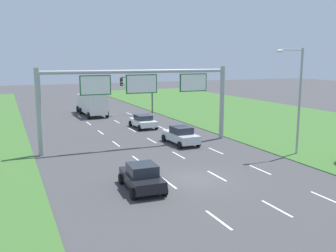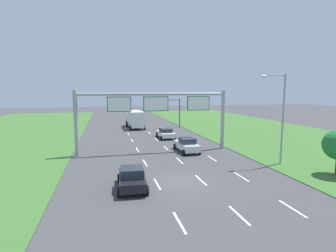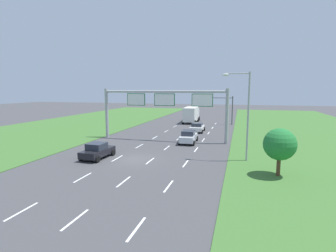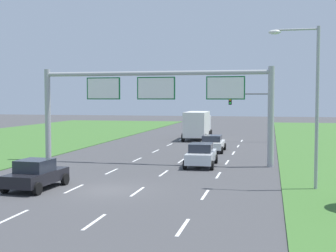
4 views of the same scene
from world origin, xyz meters
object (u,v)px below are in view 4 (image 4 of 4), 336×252
Objects in this scene: car_near_red at (201,155)px; sign_gantry at (156,96)px; box_truck at (198,124)px; street_lamp at (310,93)px; car_lead_silver at (36,174)px; car_mid_lane at (212,143)px; traffic_light_mast at (254,107)px.

car_near_red is 0.26× the size of sign_gantry.
box_truck is 0.99× the size of street_lamp.
street_lamp is (14.04, 2.93, 4.30)m from car_lead_silver.
car_mid_lane is 11.41m from traffic_light_mast.
car_near_red is 12.42m from car_lead_silver.
street_lamp is at bearing 14.94° from car_lead_silver.
sign_gantry is 2.03× the size of street_lamp.
sign_gantry is (-3.13, -8.39, 4.18)m from car_mid_lane.
street_lamp reaches higher than sign_gantry.
box_truck is at bearing 165.79° from traffic_light_mast.
sign_gantry is at bearing -111.23° from car_mid_lane.
sign_gantry reaches higher than traffic_light_mast.
car_near_red is 0.53× the size of box_truck.
car_lead_silver is at bearing -109.68° from sign_gantry.
car_near_red is 0.53× the size of street_lamp.
street_lamp is (10.19, -7.84, 0.15)m from sign_gantry.
sign_gantry reaches higher than car_lead_silver.
car_mid_lane is 9.89m from sign_gantry.
traffic_light_mast reaches higher than car_mid_lane.
car_lead_silver is at bearing -110.80° from car_mid_lane.
traffic_light_mast reaches higher than car_near_red.
street_lamp is (6.71, -7.10, 4.27)m from car_near_red.
sign_gantry is at bearing -91.48° from box_truck.
car_near_red is at bearing 133.39° from street_lamp.
car_mid_lane is (6.98, 19.16, -0.03)m from car_lead_silver.
car_mid_lane is 0.49× the size of street_lamp.
car_lead_silver is at bearing -109.03° from traffic_light_mast.
car_mid_lane is (-0.35, 9.14, -0.06)m from car_near_red.
traffic_light_mast is (6.42, -1.63, 2.12)m from box_truck.
box_truck is 30.32m from street_lamp.
street_lamp is at bearing -48.43° from car_near_red.
sign_gantry is at bearing 142.42° from street_lamp.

